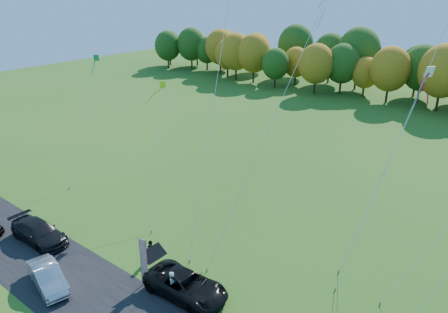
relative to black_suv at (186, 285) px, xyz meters
The scene contains 15 objects.
ground 2.07m from the black_suv, behind, with size 160.00×160.00×0.00m, color #255917.
tree_line 55.23m from the black_suv, 91.98° to the left, with size 116.00×12.00×10.00m, color #1E4711, non-canonical shape.
black_suv is the anchor object (origin of this frame).
silver_sedan 9.01m from the black_suv, 147.00° to the right, with size 1.54×4.43×1.46m, color #A5A4A9.
dark_truck_a 13.18m from the black_suv, 169.38° to the right, with size 2.17×5.33×1.55m, color black.
person_tailgate_a 0.81m from the black_suv, 135.26° to the right, with size 0.65×0.43×1.79m, color silver.
person_tailgate_b 4.53m from the black_suv, 165.31° to the left, with size 0.79×0.62×1.63m, color gray.
feather_flag 3.24m from the black_suv, 160.98° to the right, with size 0.45×0.23×3.57m.
kite_delta_blue 13.78m from the black_suv, 115.76° to the left, with size 4.42×10.44×24.23m.
kite_parafoil_orange 20.19m from the black_suv, 53.23° to the left, with size 5.57×12.40×28.47m.
kite_delta_red 12.21m from the black_suv, 83.24° to the left, with size 4.15×11.38×20.67m.
kite_diamond_yellow 12.60m from the black_suv, 144.08° to the left, with size 5.45×7.14×10.64m.
kite_diamond_green 22.22m from the black_suv, 160.28° to the left, with size 3.24×7.07×11.92m.
kite_diamond_white 14.75m from the black_suv, 56.22° to the left, with size 2.66×6.90×13.68m.
kite_diamond_blue_low 14.11m from the black_suv, 17.77° to the left, with size 3.77×3.14×9.32m.
Camera 1 is at (17.64, -16.03, 18.38)m, focal length 35.00 mm.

